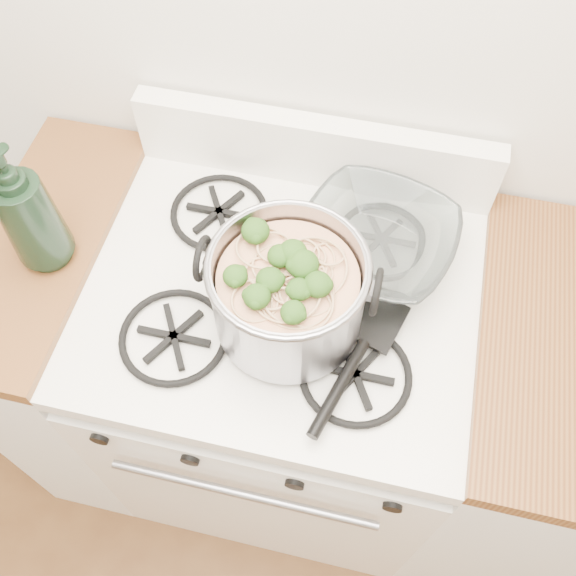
# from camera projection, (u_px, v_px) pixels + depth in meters

# --- Properties ---
(gas_range) EXTENTS (0.76, 0.66, 0.92)m
(gas_range) POSITION_uv_depth(u_px,v_px,m) (283.00, 386.00, 1.64)
(gas_range) COLOR white
(gas_range) RESTS_ON ground
(counter_left) EXTENTS (0.25, 0.65, 0.92)m
(counter_left) POSITION_uv_depth(u_px,v_px,m) (96.00, 341.00, 1.68)
(counter_left) COLOR silver
(counter_left) RESTS_ON ground
(stock_pot) EXTENTS (0.31, 0.28, 0.19)m
(stock_pot) POSITION_uv_depth(u_px,v_px,m) (288.00, 294.00, 1.11)
(stock_pot) COLOR #94939B
(stock_pot) RESTS_ON gas_range
(spatula) EXTENTS (0.37, 0.38, 0.02)m
(spatula) POSITION_uv_depth(u_px,v_px,m) (377.00, 319.00, 1.18)
(spatula) COLOR black
(spatula) RESTS_ON gas_range
(glass_bowl) EXTENTS (0.14, 0.14, 0.03)m
(glass_bowl) POSITION_uv_depth(u_px,v_px,m) (376.00, 247.00, 1.26)
(glass_bowl) COLOR white
(glass_bowl) RESTS_ON gas_range
(bottle) EXTENTS (0.14, 0.15, 0.29)m
(bottle) POSITION_uv_depth(u_px,v_px,m) (25.00, 209.00, 1.15)
(bottle) COLOR black
(bottle) RESTS_ON counter_left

